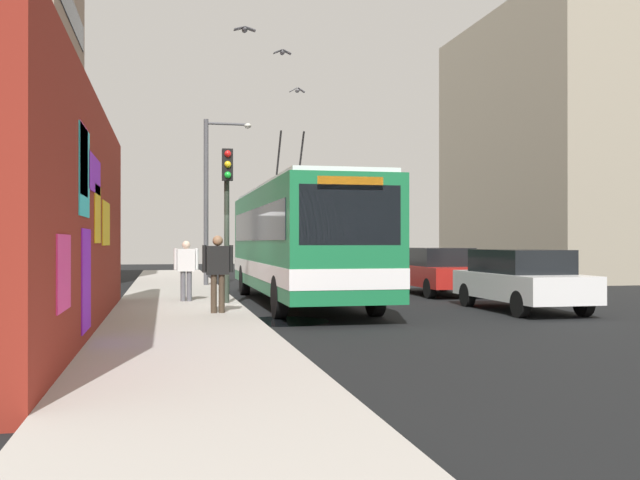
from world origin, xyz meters
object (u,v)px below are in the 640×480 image
Objects in this scene: pedestrian_at_curb at (218,267)px; traffic_light at (227,199)px; city_bus at (299,239)px; parked_car_white at (521,279)px; pedestrian_midblock at (186,266)px; parked_car_red at (436,270)px; street_lamp at (212,189)px.

traffic_light reaches higher than pedestrian_at_curb.
city_bus is 6.24m from parked_car_white.
parked_car_white is 2.73× the size of pedestrian_midblock.
city_bus is at bearing -35.29° from pedestrian_at_curb.
city_bus is at bearing 116.17° from parked_car_red.
traffic_light is at bearing 73.38° from parked_car_white.
city_bus is 4.51m from pedestrian_at_curb.
street_lamp is at bearing 57.49° from parked_car_red.
parked_car_white is 5.84m from parked_car_red.
parked_car_red is at bearing -122.51° from street_lamp.
pedestrian_at_curb is at bearing 92.62° from parked_car_white.
city_bus is 1.86× the size of street_lamp.
parked_car_red is 2.63× the size of pedestrian_at_curb.
traffic_light is 0.66× the size of street_lamp.
traffic_light is (-3.65, 7.35, 2.09)m from parked_car_red.
pedestrian_at_curb is 0.28× the size of street_lamp.
parked_car_red is at bearing 0.00° from parked_car_white.
city_bus is 7.70m from street_lamp.
street_lamp is at bearing 15.88° from city_bus.
city_bus is at bearing 57.72° from parked_car_white.
street_lamp is at bearing 34.70° from parked_car_white.
pedestrian_at_curb is (-6.20, 7.78, 0.37)m from parked_car_red.
traffic_light is at bearing -131.11° from pedestrian_midblock.
street_lamp is at bearing -8.93° from pedestrian_midblock.
parked_car_red is 9.95m from pedestrian_at_curb.
street_lamp reaches higher than traffic_light.
parked_car_red is at bearing -51.45° from pedestrian_at_curb.
parked_car_red is 9.08m from street_lamp.
street_lamp is (8.26, -0.11, 0.86)m from traffic_light.
city_bus is 2.84× the size of traffic_light.
traffic_light is (-0.91, -1.04, 1.80)m from pedestrian_midblock.
pedestrian_midblock is (-2.74, 8.39, 0.29)m from parked_car_red.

